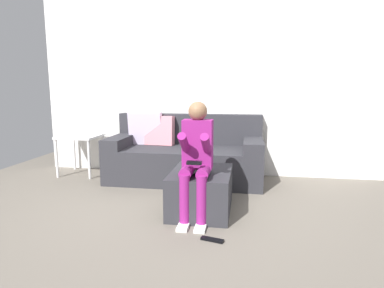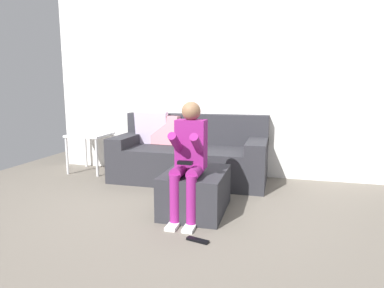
{
  "view_description": "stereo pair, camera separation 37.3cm",
  "coord_description": "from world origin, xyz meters",
  "px_view_note": "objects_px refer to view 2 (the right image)",
  "views": [
    {
      "loc": [
        0.58,
        -2.91,
        1.27
      ],
      "look_at": [
        -0.05,
        0.91,
        0.61
      ],
      "focal_mm": 31.15,
      "sensor_mm": 36.0,
      "label": 1
    },
    {
      "loc": [
        0.94,
        -2.84,
        1.27
      ],
      "look_at": [
        -0.05,
        0.91,
        0.61
      ],
      "focal_mm": 31.15,
      "sensor_mm": 36.0,
      "label": 2
    }
  ],
  "objects_px": {
    "couch_sectional": "(189,156)",
    "remote_near_ottoman": "(198,240)",
    "person_seated": "(189,155)",
    "ottoman": "(196,191)",
    "side_table": "(90,139)"
  },
  "relations": [
    {
      "from": "person_seated",
      "to": "remote_near_ottoman",
      "type": "relative_size",
      "value": 5.79
    },
    {
      "from": "ottoman",
      "to": "person_seated",
      "type": "relative_size",
      "value": 0.72
    },
    {
      "from": "couch_sectional",
      "to": "person_seated",
      "type": "xyz_separation_m",
      "value": [
        0.37,
        -1.34,
        0.3
      ]
    },
    {
      "from": "ottoman",
      "to": "side_table",
      "type": "distance_m",
      "value": 2.31
    },
    {
      "from": "couch_sectional",
      "to": "remote_near_ottoman",
      "type": "distance_m",
      "value": 1.94
    },
    {
      "from": "side_table",
      "to": "remote_near_ottoman",
      "type": "xyz_separation_m",
      "value": [
        2.14,
        -1.88,
        -0.48
      ]
    },
    {
      "from": "person_seated",
      "to": "remote_near_ottoman",
      "type": "xyz_separation_m",
      "value": [
        0.21,
        -0.49,
        -0.62
      ]
    },
    {
      "from": "side_table",
      "to": "remote_near_ottoman",
      "type": "height_order",
      "value": "side_table"
    },
    {
      "from": "couch_sectional",
      "to": "ottoman",
      "type": "relative_size",
      "value": 2.53
    },
    {
      "from": "ottoman",
      "to": "remote_near_ottoman",
      "type": "height_order",
      "value": "ottoman"
    },
    {
      "from": "couch_sectional",
      "to": "remote_near_ottoman",
      "type": "height_order",
      "value": "couch_sectional"
    },
    {
      "from": "ottoman",
      "to": "person_seated",
      "type": "height_order",
      "value": "person_seated"
    },
    {
      "from": "person_seated",
      "to": "side_table",
      "type": "relative_size",
      "value": 1.96
    },
    {
      "from": "couch_sectional",
      "to": "person_seated",
      "type": "relative_size",
      "value": 1.82
    },
    {
      "from": "couch_sectional",
      "to": "side_table",
      "type": "relative_size",
      "value": 3.57
    }
  ]
}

